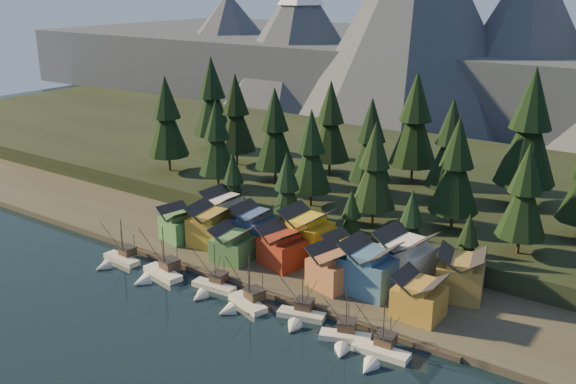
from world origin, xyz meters
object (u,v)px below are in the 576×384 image
Objects in this scene: boat_3 at (243,297)px; boat_0 at (117,254)px; boat_1 at (158,267)px; boat_2 at (210,282)px; house_front_1 at (212,224)px; boat_4 at (300,310)px; house_front_0 at (179,223)px; house_back_1 at (255,225)px; house_back_0 at (226,210)px; boat_6 at (379,347)px; boat_5 at (345,332)px.

boat_0 is at bearing -161.93° from boat_3.
boat_1 is 1.15× the size of boat_2.
boat_0 is 1.06× the size of house_front_1.
house_front_1 reaches higher than boat_4.
house_front_0 is 0.99× the size of house_back_1.
house_front_0 is at bearing 78.30° from boat_0.
boat_2 is 0.97× the size of boat_4.
boat_3 is at bearing -12.88° from house_front_0.
boat_1 is 25.98m from house_back_0.
boat_2 is at bearing -58.43° from house_front_1.
boat_0 is at bearing 175.76° from boat_6.
house_back_1 is (8.10, 22.12, 4.08)m from boat_1.
boat_3 reaches higher than house_front_0.
house_back_0 is (9.34, 25.41, 4.67)m from boat_0.
boat_5 reaches higher than boat_2.
boat_4 is at bearing -3.73° from house_front_0.
boat_0 is 0.90× the size of boat_1.
house_front_1 is at bearing 57.65° from boat_0.
house_back_1 reaches higher than boat_3.
boat_3 is 34.17m from house_front_0.
boat_4 is at bearing 148.02° from boat_5.
house_back_1 reaches higher than boat_4.
boat_0 is 1.09× the size of house_back_0.
boat_5 is at bearing 18.77° from boat_3.
boat_6 is 1.19× the size of house_front_0.
boat_0 is 1.17× the size of house_front_0.
boat_2 is 1.02× the size of house_front_1.
house_back_1 is at bearing 140.86° from boat_3.
boat_1 is 1.29× the size of house_back_1.
boat_0 is 0.98× the size of boat_6.
boat_4 is (33.68, 2.38, -0.25)m from boat_1.
boat_6 is (63.51, -0.35, 0.01)m from boat_0.
boat_4 is 17.54m from boat_6.
boat_3 reaches higher than boat_2.
boat_6 is at bearing -27.40° from house_front_1.
boat_1 is 1.06× the size of boat_3.
house_front_1 reaches higher than boat_3.
boat_4 is 0.98× the size of boat_6.
boat_1 is at bearing 4.28° from boat_0.
boat_3 is 11.53m from boat_4.
house_back_0 is at bearing 133.85° from boat_4.
boat_4 is at bearing -39.11° from house_back_1.
house_back_1 is (16.32, 7.17, 0.81)m from house_front_0.
boat_2 is 0.95× the size of boat_6.
boat_5 is at bearing 11.07° from boat_1.
boat_2 is at bearing 18.26° from boat_1.
house_front_1 is (-33.64, 14.50, 4.34)m from boat_4.
house_front_1 is at bearing -67.29° from house_back_0.
boat_6 is 1.11× the size of house_back_0.
house_front_1 reaches higher than boat_2.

